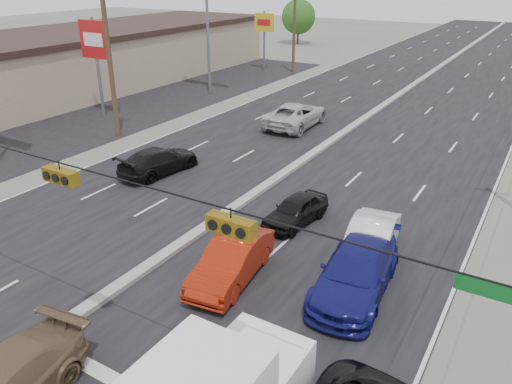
# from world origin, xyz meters

# --- Properties ---
(ground) EXTENTS (200.00, 200.00, 0.00)m
(ground) POSITION_xyz_m (0.00, 0.00, 0.00)
(ground) COLOR #606356
(ground) RESTS_ON ground
(road_surface) EXTENTS (20.00, 160.00, 0.02)m
(road_surface) POSITION_xyz_m (0.00, 30.00, 0.00)
(road_surface) COLOR black
(road_surface) RESTS_ON ground
(center_median) EXTENTS (0.50, 160.00, 0.20)m
(center_median) POSITION_xyz_m (0.00, 30.00, 0.10)
(center_median) COLOR gray
(center_median) RESTS_ON ground
(strip_mall) EXTENTS (12.00, 42.00, 4.60)m
(strip_mall) POSITION_xyz_m (-26.00, 25.00, 2.30)
(strip_mall) COLOR tan
(strip_mall) RESTS_ON ground
(parking_lot) EXTENTS (10.00, 42.00, 0.02)m
(parking_lot) POSITION_xyz_m (-17.00, 25.00, 0.00)
(parking_lot) COLOR black
(parking_lot) RESTS_ON ground
(utility_pole_left_b) EXTENTS (1.60, 0.30, 10.00)m
(utility_pole_left_b) POSITION_xyz_m (-12.50, 15.00, 5.11)
(utility_pole_left_b) COLOR #422D1E
(utility_pole_left_b) RESTS_ON ground
(utility_pole_left_c) EXTENTS (1.60, 0.30, 10.00)m
(utility_pole_left_c) POSITION_xyz_m (-12.50, 40.00, 5.11)
(utility_pole_left_c) COLOR #422D1E
(utility_pole_left_c) RESTS_ON ground
(traffic_signals) EXTENTS (25.00, 0.30, 0.54)m
(traffic_signals) POSITION_xyz_m (1.40, 0.00, 5.49)
(traffic_signals) COLOR black
(traffic_signals) RESTS_ON ground
(pole_sign_mid) EXTENTS (2.60, 0.25, 7.00)m
(pole_sign_mid) POSITION_xyz_m (-17.00, 18.00, 5.11)
(pole_sign_mid) COLOR slate
(pole_sign_mid) RESTS_ON ground
(pole_sign_far) EXTENTS (2.20, 0.25, 6.00)m
(pole_sign_far) POSITION_xyz_m (-16.00, 40.00, 4.41)
(pole_sign_far) COLOR slate
(pole_sign_far) RESTS_ON ground
(tree_left_far) EXTENTS (4.80, 4.80, 6.12)m
(tree_left_far) POSITION_xyz_m (-22.00, 60.00, 3.72)
(tree_left_far) COLOR #382619
(tree_left_far) RESTS_ON ground
(red_sedan) EXTENTS (2.12, 4.59, 1.46)m
(red_sedan) POSITION_xyz_m (3.00, 5.11, 0.73)
(red_sedan) COLOR #9B1E09
(red_sedan) RESTS_ON ground
(queue_car_a) EXTENTS (1.88, 3.76, 1.23)m
(queue_car_a) POSITION_xyz_m (3.00, 10.06, 0.61)
(queue_car_a) COLOR black
(queue_car_a) RESTS_ON ground
(queue_car_b) EXTENTS (2.14, 4.70, 1.50)m
(queue_car_b) POSITION_xyz_m (6.70, 8.82, 0.75)
(queue_car_b) COLOR silver
(queue_car_b) RESTS_ON ground
(queue_car_d) EXTENTS (2.68, 5.55, 1.56)m
(queue_car_d) POSITION_xyz_m (7.00, 6.64, 0.78)
(queue_car_d) COLOR navy
(queue_car_d) RESTS_ON ground
(oncoming_near) EXTENTS (2.50, 4.92, 1.37)m
(oncoming_near) POSITION_xyz_m (-5.90, 11.48, 0.68)
(oncoming_near) COLOR black
(oncoming_near) RESTS_ON ground
(oncoming_far) EXTENTS (2.89, 5.98, 1.64)m
(oncoming_far) POSITION_xyz_m (-3.53, 22.94, 0.82)
(oncoming_far) COLOR silver
(oncoming_far) RESTS_ON ground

